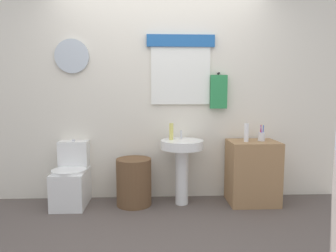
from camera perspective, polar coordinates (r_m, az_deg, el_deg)
The scene contains 10 objects.
ground_plane at distance 2.88m, azimuth -0.96°, elevation -20.46°, with size 8.00×8.00×0.00m, color #564C47.
back_wall at distance 3.72m, azimuth -1.44°, elevation 6.47°, with size 4.40×0.18×2.60m.
toilet at distance 3.72m, azimuth -17.70°, elevation -9.74°, with size 0.38×0.51×0.74m.
laundry_hamper at distance 3.58m, azimuth -6.44°, elevation -10.39°, with size 0.40×0.40×0.54m, color brown.
pedestal_sink at distance 3.51m, azimuth 2.63°, elevation -5.82°, with size 0.49×0.49×0.75m.
faucet at distance 3.59m, azimuth 2.48°, elevation -1.61°, with size 0.03×0.03×0.10m, color silver.
wooden_cabinet at distance 3.72m, azimuth 15.62°, elevation -8.37°, with size 0.56×0.44×0.74m, color #9E754C.
soap_bottle at distance 3.50m, azimuth 0.62°, elevation -1.03°, with size 0.05×0.05×0.19m, color #DBD166.
lotion_bottle at distance 3.57m, azimuth 14.54°, elevation -1.22°, with size 0.05×0.05×0.21m, color white.
toothbrush_cup at distance 3.69m, azimuth 17.17°, elevation -1.86°, with size 0.08×0.08×0.19m.
Camera 1 is at (-0.07, -2.57, 1.30)m, focal length 32.37 mm.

